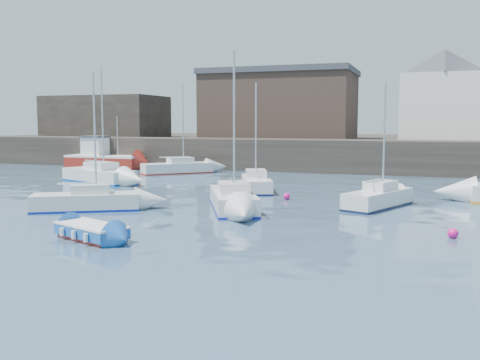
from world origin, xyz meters
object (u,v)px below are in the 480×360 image
(sailboat_e, at_px, (99,175))
(sailboat_h, at_px, (177,168))
(blue_dinghy, at_px, (91,231))
(buoy_far, at_px, (287,199))
(buoy_mid, at_px, (453,238))
(fishing_boat, at_px, (103,158))
(sailboat_b, at_px, (233,199))
(sailboat_f, at_px, (256,183))
(sailboat_a, at_px, (87,201))
(sailboat_c, at_px, (378,198))

(sailboat_e, xyz_separation_m, sailboat_h, (2.57, 8.55, -0.04))
(blue_dinghy, distance_m, buoy_far, 14.15)
(buoy_mid, bearing_deg, fishing_boat, 143.20)
(blue_dinghy, distance_m, sailboat_b, 9.27)
(blue_dinghy, bearing_deg, sailboat_f, 84.51)
(sailboat_a, xyz_separation_m, buoy_far, (8.99, 7.41, -0.51))
(fishing_boat, bearing_deg, sailboat_c, -30.68)
(sailboat_f, bearing_deg, fishing_boat, 148.55)
(sailboat_h, bearing_deg, blue_dinghy, -71.30)
(sailboat_c, bearing_deg, blue_dinghy, -129.81)
(sailboat_a, distance_m, sailboat_f, 12.33)
(blue_dinghy, relative_size, sailboat_f, 0.49)
(sailboat_e, height_order, sailboat_h, sailboat_e)
(sailboat_f, bearing_deg, sailboat_e, 176.34)
(sailboat_a, distance_m, buoy_far, 11.66)
(sailboat_a, height_order, sailboat_b, sailboat_b)
(fishing_boat, bearing_deg, sailboat_e, -57.90)
(fishing_boat, xyz_separation_m, buoy_far, (23.26, -15.76, -1.02))
(sailboat_b, relative_size, buoy_far, 20.08)
(blue_dinghy, relative_size, sailboat_e, 0.41)
(sailboat_f, height_order, buoy_far, sailboat_f)
(fishing_boat, relative_size, buoy_mid, 18.61)
(sailboat_c, bearing_deg, sailboat_b, -156.01)
(sailboat_c, bearing_deg, sailboat_e, 165.68)
(fishing_boat, distance_m, sailboat_a, 27.22)
(sailboat_b, bearing_deg, buoy_far, 68.25)
(blue_dinghy, relative_size, buoy_far, 8.70)
(fishing_boat, height_order, sailboat_e, sailboat_e)
(sailboat_f, distance_m, buoy_far, 4.52)
(fishing_boat, distance_m, sailboat_b, 29.53)
(blue_dinghy, xyz_separation_m, sailboat_b, (2.78, 8.84, 0.19))
(fishing_boat, xyz_separation_m, sailboat_c, (28.74, -17.05, -0.49))
(sailboat_b, height_order, sailboat_e, sailboat_e)
(fishing_boat, xyz_separation_m, sailboat_b, (21.45, -20.30, -0.48))
(sailboat_f, bearing_deg, sailboat_h, 138.08)
(sailboat_h, height_order, buoy_far, sailboat_h)
(sailboat_c, height_order, sailboat_f, sailboat_f)
(sailboat_b, relative_size, sailboat_f, 1.13)
(buoy_mid, distance_m, buoy_far, 12.27)
(sailboat_b, relative_size, sailboat_e, 0.94)
(sailboat_b, xyz_separation_m, sailboat_c, (7.29, 3.24, -0.02))
(sailboat_c, xyz_separation_m, sailboat_f, (-8.46, 4.65, -0.01))
(blue_dinghy, height_order, sailboat_e, sailboat_e)
(sailboat_a, bearing_deg, sailboat_h, 102.43)
(sailboat_h, distance_m, buoy_mid, 30.79)
(fishing_boat, relative_size, sailboat_h, 0.97)
(buoy_mid, bearing_deg, buoy_far, 137.06)
(sailboat_e, bearing_deg, buoy_far, -14.69)
(fishing_boat, distance_m, buoy_mid, 40.28)
(buoy_mid, height_order, buoy_far, buoy_mid)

